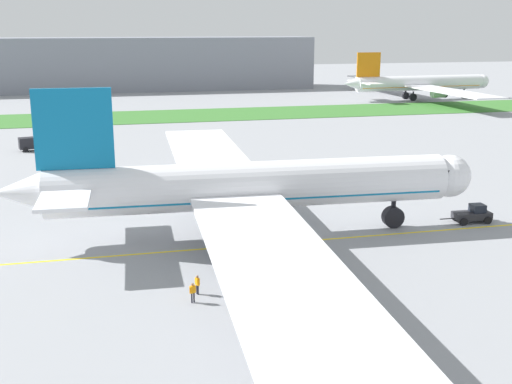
# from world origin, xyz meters

# --- Properties ---
(ground_plane) EXTENTS (600.00, 600.00, 0.00)m
(ground_plane) POSITION_xyz_m (0.00, 0.00, 0.00)
(ground_plane) COLOR gray
(ground_plane) RESTS_ON ground
(apron_taxi_line) EXTENTS (280.00, 0.36, 0.01)m
(apron_taxi_line) POSITION_xyz_m (0.00, -2.80, 0.00)
(apron_taxi_line) COLOR yellow
(apron_taxi_line) RESTS_ON ground
(grass_median_strip) EXTENTS (320.00, 24.00, 0.10)m
(grass_median_strip) POSITION_xyz_m (0.00, 97.65, 0.05)
(grass_median_strip) COLOR #38722D
(grass_median_strip) RESTS_ON ground
(airliner_foreground) EXTENTS (51.51, 82.15, 16.23)m
(airliner_foreground) POSITION_xyz_m (-5.81, 0.31, 5.51)
(airliner_foreground) COLOR white
(airliner_foreground) RESTS_ON ground
(pushback_tug) EXTENTS (6.12, 2.45, 2.13)m
(pushback_tug) POSITION_xyz_m (20.98, -0.85, 0.97)
(pushback_tug) COLOR #26262B
(pushback_tug) RESTS_ON ground
(ground_crew_wingwalker_port) EXTENTS (0.58, 0.40, 1.73)m
(ground_crew_wingwalker_port) POSITION_xyz_m (-13.70, -15.68, 1.05)
(ground_crew_wingwalker_port) COLOR black
(ground_crew_wingwalker_port) RESTS_ON ground
(ground_crew_marshaller_front) EXTENTS (0.39, 0.57, 1.71)m
(ground_crew_marshaller_front) POSITION_xyz_m (-13.08, -14.06, 1.04)
(ground_crew_marshaller_front) COLOR black
(ground_crew_marshaller_front) RESTS_ON ground
(ground_crew_wingwalker_starboard) EXTENTS (0.51, 0.45, 1.68)m
(ground_crew_wingwalker_starboard) POSITION_xyz_m (-9.96, -19.71, 1.02)
(ground_crew_wingwalker_starboard) COLOR black
(ground_crew_wingwalker_starboard) RESTS_ON ground
(service_truck_baggage_loader) EXTENTS (5.15, 3.26, 2.45)m
(service_truck_baggage_loader) POSITION_xyz_m (-32.64, 57.45, 1.38)
(service_truck_baggage_loader) COLOR black
(service_truck_baggage_loader) RESTS_ON ground
(parked_airliner_far_centre) EXTENTS (48.99, 78.87, 14.36)m
(parked_airliner_far_centre) POSITION_xyz_m (73.84, 117.41, 4.88)
(parked_airliner_far_centre) COLOR white
(parked_airliner_far_centre) RESTS_ON ground
(terminal_building) EXTENTS (127.05, 20.00, 18.00)m
(terminal_building) POSITION_xyz_m (-9.13, 168.47, 9.00)
(terminal_building) COLOR gray
(terminal_building) RESTS_ON ground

